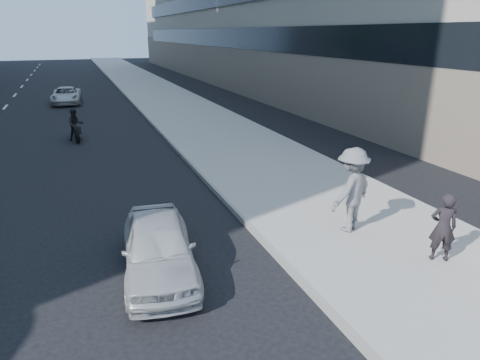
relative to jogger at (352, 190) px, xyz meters
name	(u,v)px	position (x,y,z in m)	size (l,w,h in m)	color
ground	(243,320)	(-3.54, -2.09, -1.16)	(160.00, 160.00, 0.00)	black
near_sidewalk	(184,111)	(0.46, 17.91, -1.08)	(5.00, 120.00, 0.15)	#9C9A92
jogger	(352,190)	(0.00, 0.00, 0.00)	(1.30, 0.75, 2.02)	slate
pedestrian_woman	(443,227)	(0.91, -1.89, -0.28)	(0.53, 0.35, 1.46)	black
white_sedan_near	(158,247)	(-4.56, -0.09, -0.57)	(1.39, 3.45, 1.17)	silver
white_sedan_far	(66,95)	(-6.25, 23.97, -0.61)	(1.83, 3.97, 1.10)	silver
motorcycle	(76,126)	(-5.85, 12.56, -0.52)	(0.76, 2.05, 1.42)	black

